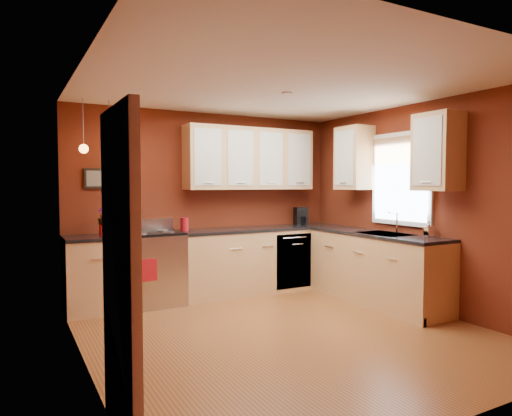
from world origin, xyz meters
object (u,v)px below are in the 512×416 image
sink (385,235)px  soap_pump (429,229)px  coffee_maker (301,216)px  gas_range (152,268)px  red_canister (184,224)px

sink → soap_pump: (0.18, -0.55, 0.12)m
coffee_maker → sink: bearing=-71.8°
sink → gas_range: bearing=150.2°
red_canister → coffee_maker: size_ratio=0.67×
red_canister → sink: bearing=-36.2°
sink → red_canister: 2.67m
gas_range → red_canister: 0.73m
coffee_maker → soap_pump: (0.36, -2.19, -0.03)m
coffee_maker → red_canister: bearing=-165.8°
gas_range → coffee_maker: bearing=3.4°
soap_pump → gas_range: bearing=143.8°
sink → coffee_maker: sink is taller
coffee_maker → gas_range: bearing=-164.6°
sink → red_canister: (-2.15, 1.57, 0.12)m
gas_range → coffee_maker: (2.44, 0.15, 0.58)m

